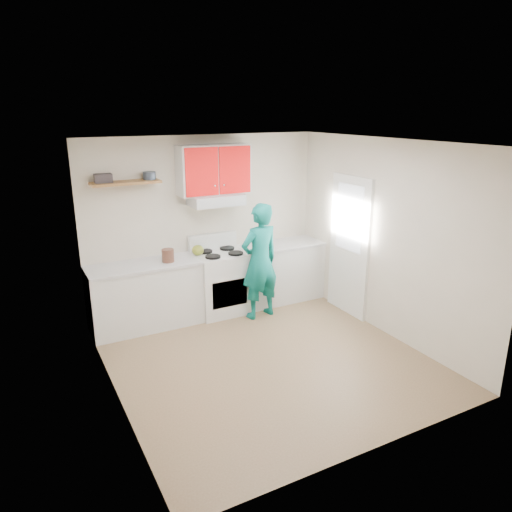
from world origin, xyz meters
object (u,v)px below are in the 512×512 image
tin (149,176)px  kettle (198,250)px  stove (221,283)px  person (260,261)px  crock (168,256)px

tin → kettle: 1.26m
kettle → stove: bearing=-22.9°
stove → tin: (-0.92, 0.20, 1.63)m
tin → person: 1.94m
stove → kettle: kettle is taller
stove → tin: tin is taller
person → crock: bearing=-25.4°
tin → kettle: tin is taller
tin → kettle: bearing=-11.9°
stove → person: (0.43, -0.42, 0.39)m
crock → person: bearing=-17.0°
crock → kettle: bearing=12.7°
tin → crock: size_ratio=0.84×
stove → crock: (-0.80, -0.04, 0.54)m
tin → person: size_ratio=0.10×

